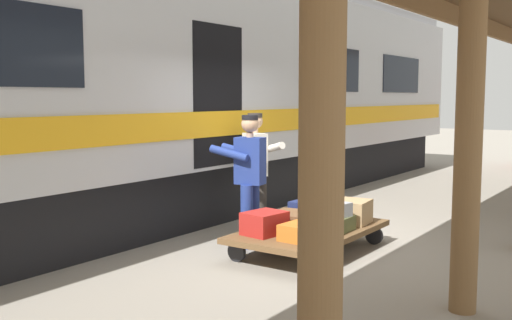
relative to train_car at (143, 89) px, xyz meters
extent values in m
plane|color=gray|center=(-3.34, 0.00, -2.06)|extent=(60.00, 60.00, 0.00)
cylinder|color=brown|center=(-5.36, 1.34, -0.36)|extent=(0.24, 0.24, 3.40)
cylinder|color=brown|center=(-5.36, 4.02, -0.36)|extent=(0.24, 0.24, 3.40)
cube|color=#B7BABF|center=(0.00, 0.00, 0.29)|extent=(3.00, 19.81, 2.90)
cube|color=black|center=(0.00, 0.00, -1.61)|extent=(2.55, 18.82, 0.90)
cube|color=gold|center=(-1.51, 0.00, -0.51)|extent=(0.03, 19.41, 0.36)
cube|color=black|center=(-1.51, -6.93, 0.39)|extent=(0.02, 2.18, 0.84)
cube|color=black|center=(-1.51, -3.47, 0.39)|extent=(0.02, 2.18, 0.84)
cube|color=black|center=(-1.45, 0.00, -0.11)|extent=(0.12, 1.10, 2.00)
cube|color=brown|center=(-3.20, 0.34, -1.79)|extent=(1.23, 2.13, 0.07)
cylinder|color=black|center=(-3.69, 1.19, -1.94)|extent=(0.24, 0.05, 0.24)
cylinder|color=black|center=(-2.70, 1.19, -1.94)|extent=(0.24, 0.05, 0.24)
cylinder|color=black|center=(-3.69, -0.51, -1.94)|extent=(0.24, 0.05, 0.24)
cylinder|color=black|center=(-2.70, -0.51, -1.94)|extent=(0.24, 0.05, 0.24)
cube|color=tan|center=(-3.47, -0.24, -1.61)|extent=(0.51, 0.53, 0.30)
cube|color=#CC6B23|center=(-3.47, 0.93, -1.66)|extent=(0.50, 0.48, 0.19)
cube|color=navy|center=(-2.92, -0.24, -1.64)|extent=(0.49, 0.55, 0.24)
cube|color=brown|center=(-3.47, 0.34, -1.67)|extent=(0.47, 0.57, 0.18)
cube|color=#AD231E|center=(-2.92, 0.93, -1.62)|extent=(0.45, 0.53, 0.27)
cube|color=brown|center=(-2.92, 0.34, -1.67)|extent=(0.50, 0.59, 0.17)
cube|color=#9EA0A5|center=(-3.50, 0.37, -1.49)|extent=(0.40, 0.53, 0.17)
cylinder|color=navy|center=(-2.40, 0.43, -1.65)|extent=(0.16, 0.16, 0.82)
cylinder|color=navy|center=(-2.44, 0.63, -1.65)|extent=(0.16, 0.16, 0.82)
cube|color=navy|center=(-2.42, 0.53, -0.94)|extent=(0.39, 0.28, 0.60)
cylinder|color=tan|center=(-2.42, 0.53, -0.61)|extent=(0.09, 0.09, 0.06)
sphere|color=tan|center=(-2.42, 0.53, -0.47)|extent=(0.22, 0.22, 0.22)
cylinder|color=black|center=(-2.42, 0.53, -0.39)|extent=(0.21, 0.21, 0.06)
cylinder|color=navy|center=(-2.18, 0.41, -0.84)|extent=(0.54, 0.20, 0.21)
cylinder|color=navy|center=(-2.24, 0.73, -0.84)|extent=(0.54, 0.20, 0.21)
cylinder|color=#332D28|center=(-1.94, -0.11, -1.65)|extent=(0.16, 0.16, 0.82)
cylinder|color=#332D28|center=(-2.03, -0.29, -1.65)|extent=(0.16, 0.16, 0.82)
cube|color=silver|center=(-1.99, -0.20, -0.94)|extent=(0.42, 0.35, 0.60)
cylinder|color=tan|center=(-1.99, -0.20, -0.61)|extent=(0.09, 0.09, 0.06)
sphere|color=tan|center=(-1.99, -0.20, -0.47)|extent=(0.22, 0.22, 0.22)
cylinder|color=#332D28|center=(-1.99, -0.20, -0.39)|extent=(0.21, 0.21, 0.06)
cylinder|color=silver|center=(-2.12, 0.04, -0.84)|extent=(0.52, 0.32, 0.21)
cylinder|color=silver|center=(-2.25, -0.25, -0.84)|extent=(0.52, 0.32, 0.21)
camera|label=1|loc=(-6.83, 6.71, -0.13)|focal=41.98mm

